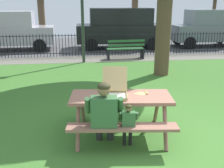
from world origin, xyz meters
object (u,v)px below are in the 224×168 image
pizza_box_open (115,89)px  park_bench_center (126,49)px  parked_car_left (120,27)px  lamp_post_walkway (82,0)px  pizza_slice_on_table (142,93)px  parked_car_center (207,28)px  picnic_table_foreground (121,105)px  adult_at_table (104,113)px  child_at_table (128,122)px  parked_car_far_left (9,30)px

pizza_box_open → park_bench_center: 7.02m
parked_car_left → pizza_box_open: bearing=-99.3°
lamp_post_walkway → pizza_slice_on_table: bearing=-81.5°
parked_car_left → parked_car_center: parked_car_left is taller
picnic_table_foreground → pizza_slice_on_table: size_ratio=8.99×
pizza_slice_on_table → adult_at_table: size_ratio=0.18×
picnic_table_foreground → pizza_slice_on_table: 0.46m
pizza_slice_on_table → park_bench_center: park_bench_center is taller
pizza_slice_on_table → lamp_post_walkway: bearing=98.5°
pizza_box_open → lamp_post_walkway: lamp_post_walkway is taller
child_at_table → parked_car_far_left: parked_car_far_left is taller
pizza_box_open → child_at_table: 0.72m
pizza_slice_on_table → child_at_table: (-0.37, -0.62, -0.27)m
adult_at_table → pizza_box_open: bearing=65.2°
picnic_table_foreground → parked_car_center: (6.36, 9.88, 0.41)m
parked_car_left → parked_car_center: 4.86m
picnic_table_foreground → parked_car_far_left: 10.75m
adult_at_table → parked_car_far_left: bearing=110.4°
child_at_table → parked_car_left: (1.46, 10.42, 0.59)m
child_at_table → park_bench_center: bearing=80.6°
picnic_table_foreground → pizza_box_open: 0.31m
picnic_table_foreground → lamp_post_walkway: lamp_post_walkway is taller
adult_at_table → child_at_table: bearing=-10.7°
adult_at_table → parked_car_far_left: parked_car_far_left is taller
pizza_box_open → picnic_table_foreground: bearing=-24.7°
parked_car_far_left → pizza_box_open: bearing=-67.4°
pizza_box_open → parked_car_left: (1.61, 9.83, 0.21)m
pizza_box_open → parked_car_left: parked_car_left is taller
child_at_table → parked_car_center: 12.20m
lamp_post_walkway → parked_car_left: lamp_post_walkway is taller
pizza_slice_on_table → parked_car_left: size_ratio=0.05×
parked_car_left → pizza_slice_on_table: bearing=-96.4°
pizza_slice_on_table → adult_at_table: bearing=-144.2°
pizza_slice_on_table → parked_car_center: size_ratio=0.06×
parked_car_center → lamp_post_walkway: bearing=-153.5°
pizza_box_open → lamp_post_walkway: size_ratio=0.15×
child_at_table → parked_car_far_left: bearing=112.2°
parked_car_left → child_at_table: bearing=-98.0°
child_at_table → pizza_slice_on_table: bearing=59.0°
child_at_table → parked_car_left: size_ratio=0.18×
parked_car_center → adult_at_table: bearing=-122.9°
picnic_table_foreground → parked_car_left: bearing=81.3°
pizza_slice_on_table → parked_car_left: 9.87m
picnic_table_foreground → parked_car_center: bearing=57.2°
parked_car_far_left → parked_car_left: size_ratio=0.97×
pizza_box_open → parked_car_far_left: (-4.10, 9.83, 0.12)m
adult_at_table → child_at_table: adult_at_table is taller
pizza_slice_on_table → parked_car_center: bearing=58.8°
picnic_table_foreground → pizza_box_open: size_ratio=3.26×
park_bench_center → picnic_table_foreground: bearing=-100.5°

